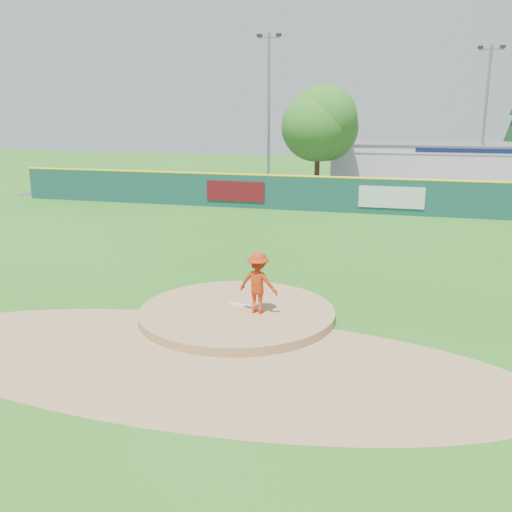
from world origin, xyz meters
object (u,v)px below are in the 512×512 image
(pool_building_grp, at_px, (435,164))
(playground_slide, at_px, (151,182))
(van, at_px, (337,191))
(deciduous_tree, at_px, (318,128))
(light_pole_left, at_px, (269,105))
(pitcher, at_px, (258,283))
(light_pole_right, at_px, (485,113))

(pool_building_grp, bearing_deg, playground_slide, -154.48)
(van, height_order, deciduous_tree, deciduous_tree)
(playground_slide, bearing_deg, light_pole_left, 29.88)
(pitcher, bearing_deg, deciduous_tree, -76.26)
(deciduous_tree, relative_size, light_pole_left, 0.67)
(light_pole_left, distance_m, light_pole_right, 15.14)
(van, bearing_deg, pitcher, -154.37)
(deciduous_tree, bearing_deg, van, -62.53)
(van, height_order, light_pole_left, light_pole_left)
(pool_building_grp, distance_m, playground_slide, 21.68)
(pool_building_grp, distance_m, light_pole_right, 5.75)
(pitcher, distance_m, playground_slide, 26.82)
(van, bearing_deg, deciduous_tree, 51.20)
(pitcher, distance_m, light_pole_right, 30.59)
(playground_slide, relative_size, deciduous_tree, 0.36)
(van, relative_size, playground_slide, 2.05)
(deciduous_tree, distance_m, light_pole_left, 4.72)
(van, xyz_separation_m, light_pole_left, (-5.93, 5.72, 5.27))
(van, height_order, pool_building_grp, pool_building_grp)
(van, xyz_separation_m, deciduous_tree, (-1.93, 3.72, 3.77))
(deciduous_tree, bearing_deg, pitcher, -83.99)
(pitcher, xyz_separation_m, van, (-0.71, 21.37, -0.32))
(playground_slide, xyz_separation_m, light_pole_left, (7.55, 4.34, 5.30))
(light_pole_left, bearing_deg, van, -43.95)
(light_pole_right, bearing_deg, van, -139.57)
(playground_slide, height_order, deciduous_tree, deciduous_tree)
(van, distance_m, pool_building_grp, 12.35)
(pool_building_grp, distance_m, light_pole_left, 13.72)
(deciduous_tree, distance_m, light_pole_right, 11.75)
(light_pole_left, relative_size, light_pole_right, 1.10)
(pool_building_grp, xyz_separation_m, light_pole_right, (3.00, -2.99, 3.88))
(pool_building_grp, xyz_separation_m, playground_slide, (-19.55, -9.33, -0.92))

